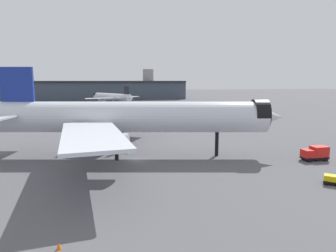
{
  "coord_description": "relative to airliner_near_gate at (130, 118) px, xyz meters",
  "views": [
    {
      "loc": [
        -8.38,
        -60.03,
        16.72
      ],
      "look_at": [
        7.05,
        1.84,
        6.75
      ],
      "focal_mm": 31.25,
      "sensor_mm": 36.0,
      "label": 1
    }
  ],
  "objects": [
    {
      "name": "service_truck_front",
      "position": [
        37.29,
        -13.22,
        -7.04
      ],
      "size": [
        5.59,
        2.77,
        3.0
      ],
      "rotation": [
        0.0,
        0.0,
        3.1
      ],
      "color": "black",
      "rests_on": "ground"
    },
    {
      "name": "ground",
      "position": [
        1.0,
        -3.85,
        -8.63
      ],
      "size": [
        900.0,
        900.0,
        0.0
      ],
      "primitive_type": "plane",
      "color": "#56565B"
    },
    {
      "name": "terminal_building",
      "position": [
        -9.29,
        202.32,
        -0.23
      ],
      "size": [
        166.32,
        34.21,
        26.75
      ],
      "rotation": [
        0.0,
        0.0,
        -0.03
      ],
      "color": "#3D4756",
      "rests_on": "ground"
    },
    {
      "name": "traffic_cone_wingtip",
      "position": [
        -11.44,
        -35.04,
        -8.3
      ],
      "size": [
        0.53,
        0.53,
        0.66
      ],
      "primitive_type": "cone",
      "color": "#F2600C",
      "rests_on": "ground"
    },
    {
      "name": "baggage_tug_wing",
      "position": [
        29.74,
        -26.62,
        -7.66
      ],
      "size": [
        3.43,
        3.38,
        1.85
      ],
      "rotation": [
        0.0,
        0.0,
        5.53
      ],
      "color": "black",
      "rests_on": "ground"
    },
    {
      "name": "airliner_far_taxiway",
      "position": [
        3.83,
        139.56,
        -2.95
      ],
      "size": [
        37.59,
        41.85,
        12.9
      ],
      "rotation": [
        0.0,
        0.0,
        2.11
      ],
      "color": "silver",
      "rests_on": "ground"
    },
    {
      "name": "airliner_near_gate",
      "position": [
        0.0,
        0.0,
        0.0
      ],
      "size": [
        66.56,
        59.53,
        19.59
      ],
      "rotation": [
        0.0,
        0.0,
        -0.24
      ],
      "color": "silver",
      "rests_on": "ground"
    }
  ]
}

